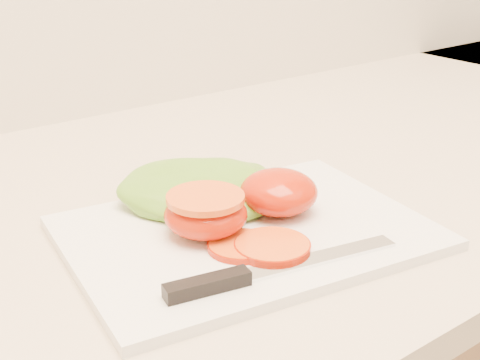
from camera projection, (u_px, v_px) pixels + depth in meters
counter at (476, 339)px, 1.25m from camera, size 3.92×0.65×0.93m
cutting_board at (247, 233)px, 0.62m from camera, size 0.36×0.28×0.01m
tomato_half_dome at (279, 192)px, 0.65m from camera, size 0.08×0.08×0.04m
tomato_half_cut at (206, 212)px, 0.60m from camera, size 0.08×0.08×0.04m
tomato_slice_0 at (272, 246)px, 0.58m from camera, size 0.06×0.06×0.01m
tomato_slice_1 at (241, 246)px, 0.58m from camera, size 0.06×0.06×0.01m
lettuce_leaf_0 at (201, 190)px, 0.66m from camera, size 0.20×0.19×0.03m
lettuce_leaf_1 at (235, 184)px, 0.69m from camera, size 0.13×0.11×0.02m
knife at (254, 274)px, 0.53m from camera, size 0.21×0.05×0.01m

